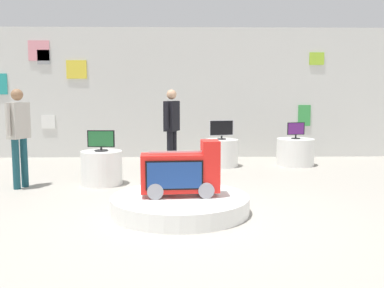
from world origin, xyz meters
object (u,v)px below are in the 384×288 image
Objects in this scene: tv_on_right_rear at (296,130)px; shopper_browsing_near_truck at (19,130)px; display_pedestal_left_rear at (222,153)px; display_pedestal_center_rear at (102,168)px; display_pedestal_right_rear at (295,152)px; tv_on_left_rear at (222,129)px; tv_on_center_rear at (101,140)px; main_display_pedestal at (180,204)px; novelty_firetruck_tv at (182,174)px; shopper_browsing_rear at (172,125)px.

shopper_browsing_near_truck is at bearing -157.34° from tv_on_right_rear.
display_pedestal_left_rear is 1.02× the size of display_pedestal_center_rear.
display_pedestal_right_rear is at bearing 3.44° from display_pedestal_left_rear.
tv_on_left_rear is 4.25m from shopper_browsing_near_truck.
tv_on_left_rear is at bearing 30.20° from shopper_browsing_near_truck.
tv_on_right_rear reaches higher than display_pedestal_right_rear.
tv_on_left_rear is at bearing 39.01° from tv_on_center_rear.
shopper_browsing_near_truck is at bearing -149.76° from display_pedestal_left_rear.
tv_on_left_rear is (0.90, 3.72, 0.73)m from main_display_pedestal.
tv_on_center_rear is at bearing 127.98° from novelty_firetruck_tv.
tv_on_center_rear reaches higher than main_display_pedestal.
tv_on_center_rear is 0.58× the size of display_pedestal_right_rear.
display_pedestal_center_rear is at bearing 10.92° from shopper_browsing_near_truck.
tv_on_center_rear is at bearing 127.64° from main_display_pedestal.
main_display_pedestal is at bearing -103.59° from display_pedestal_left_rear.
display_pedestal_center_rear is 4.50m from tv_on_right_rear.
display_pedestal_right_rear is (1.69, 0.11, -0.54)m from tv_on_left_rear.
novelty_firetruck_tv is 1.92× the size of tv_on_left_rear.
display_pedestal_center_rear is at bearing -153.71° from display_pedestal_right_rear.
display_pedestal_left_rear is 1.54m from shopper_browsing_rear.
display_pedestal_right_rear is 0.49× the size of shopper_browsing_rear.
tv_on_center_rear is 0.28× the size of shopper_browsing_near_truck.
shopper_browsing_near_truck is 2.89m from shopper_browsing_rear.
tv_on_left_rear is 1.38m from shopper_browsing_rear.
display_pedestal_center_rear is (-2.32, -1.87, -0.54)m from tv_on_left_rear.
display_pedestal_right_rear is (1.69, 0.10, 0.00)m from display_pedestal_left_rear.
display_pedestal_center_rear is (-1.42, 1.84, 0.19)m from main_display_pedestal.
display_pedestal_left_rear is at bearing 39.06° from tv_on_center_rear.
main_display_pedestal is at bearing -124.10° from tv_on_right_rear.
novelty_firetruck_tv is 3.84m from tv_on_left_rear.
main_display_pedestal is 3.89m from tv_on_left_rear.
display_pedestal_left_rear is 1.53× the size of tv_on_center_rear.
shopper_browsing_near_truck is (-1.35, -0.26, 0.70)m from display_pedestal_center_rear.
tv_on_left_rear is at bearing -105.03° from display_pedestal_left_rear.
tv_on_left_rear is 0.33× the size of shopper_browsing_near_truck.
display_pedestal_left_rear is 0.43× the size of shopper_browsing_near_truck.
novelty_firetruck_tv is at bearing -13.94° from main_display_pedestal.
novelty_firetruck_tv is at bearing -52.08° from display_pedestal_center_rear.
tv_on_right_rear reaches higher than display_pedestal_center_rear.
shopper_browsing_near_truck reaches higher than shopper_browsing_rear.
novelty_firetruck_tv reaches higher than main_display_pedestal.
novelty_firetruck_tv is 4.61m from tv_on_right_rear.
novelty_firetruck_tv is 4.62m from display_pedestal_right_rear.
shopper_browsing_rear is at bearing 93.75° from main_display_pedestal.
tv_on_right_rear is 5.81m from shopper_browsing_near_truck.
tv_on_right_rear is at bearing 56.16° from novelty_firetruck_tv.
shopper_browsing_rear is (2.58, 1.31, -0.00)m from shopper_browsing_near_truck.
shopper_browsing_near_truck reaches higher than display_pedestal_right_rear.
display_pedestal_center_rear is 1.78× the size of tv_on_right_rear.
tv_on_left_rear is at bearing 76.41° from main_display_pedestal.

